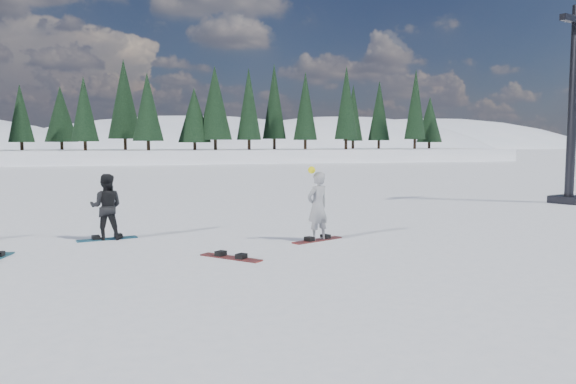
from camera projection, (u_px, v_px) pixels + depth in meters
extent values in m
plane|color=white|center=(229.00, 243.00, 13.94)|extent=(420.00, 420.00, 0.00)
cube|color=white|center=(154.00, 171.00, 66.86)|extent=(90.00, 14.00, 5.00)
ellipsoid|color=white|center=(196.00, 187.00, 212.64)|extent=(182.00, 140.00, 53.20)
ellipsoid|color=white|center=(429.00, 183.00, 221.80)|extent=(156.00, 120.00, 50.40)
ellipsoid|color=white|center=(342.00, 189.00, 174.91)|extent=(117.00, 90.00, 45.00)
cone|color=black|center=(13.00, 117.00, 62.31)|extent=(3.20, 3.20, 7.50)
cone|color=black|center=(49.00, 117.00, 63.31)|extent=(3.20, 3.20, 7.50)
cone|color=black|center=(85.00, 117.00, 64.30)|extent=(3.20, 3.20, 7.50)
cone|color=black|center=(119.00, 118.00, 65.30)|extent=(3.20, 3.20, 7.50)
cone|color=black|center=(153.00, 118.00, 66.30)|extent=(3.20, 3.20, 7.50)
cone|color=black|center=(185.00, 118.00, 67.30)|extent=(3.20, 3.20, 7.50)
cone|color=black|center=(217.00, 119.00, 68.30)|extent=(3.20, 3.20, 7.50)
cone|color=black|center=(248.00, 119.00, 69.29)|extent=(3.20, 3.20, 7.50)
cone|color=black|center=(277.00, 119.00, 70.29)|extent=(3.20, 3.20, 7.50)
cone|color=black|center=(306.00, 120.00, 71.29)|extent=(3.20, 3.20, 7.50)
cone|color=black|center=(335.00, 120.00, 72.29)|extent=(3.20, 3.20, 7.50)
cone|color=black|center=(362.00, 120.00, 73.29)|extent=(3.20, 3.20, 7.50)
cone|color=black|center=(389.00, 121.00, 74.28)|extent=(3.20, 3.20, 7.50)
cone|color=black|center=(414.00, 121.00, 75.28)|extent=(3.20, 3.20, 7.50)
cone|color=black|center=(440.00, 121.00, 76.28)|extent=(3.20, 3.20, 7.50)
cylinder|color=black|center=(573.00, 106.00, 22.55)|extent=(0.36, 0.36, 7.90)
cube|color=black|center=(569.00, 200.00, 22.89)|extent=(1.53, 1.53, 0.30)
imported|color=#AAABB0|center=(318.00, 207.00, 14.17)|extent=(0.75, 0.65, 1.75)
sphere|color=#FBEC0D|center=(312.00, 170.00, 13.92)|extent=(0.18, 0.18, 0.18)
imported|color=black|center=(106.00, 207.00, 14.35)|extent=(0.90, 0.74, 1.70)
cube|color=maroon|center=(317.00, 240.00, 14.25)|extent=(1.48, 0.88, 0.03)
cube|color=#196C8D|center=(107.00, 239.00, 14.43)|extent=(1.52, 0.63, 0.03)
cube|color=maroon|center=(231.00, 258.00, 12.11)|extent=(1.22, 1.29, 0.03)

